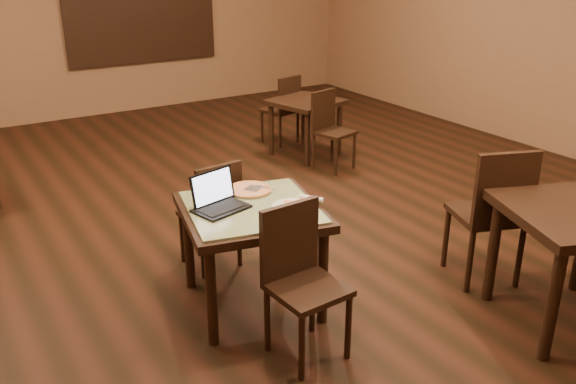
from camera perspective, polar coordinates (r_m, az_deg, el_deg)
ground at (r=5.61m, az=-0.05°, el=-3.38°), size 10.00×10.00×0.00m
wall_back at (r=9.72m, az=-16.53°, el=15.80°), size 8.00×0.02×3.00m
mural at (r=9.83m, az=-13.59°, el=16.43°), size 2.34×0.05×1.64m
tiled_table at (r=4.18m, az=-3.44°, el=-2.63°), size 1.10×1.10×0.76m
chair_main_near at (r=3.76m, az=1.09°, el=-7.54°), size 0.45×0.45×0.97m
chair_main_far at (r=4.76m, az=-6.94°, el=-1.63°), size 0.42×0.42×0.90m
laptop at (r=4.12m, az=-6.64°, el=-0.62°), size 0.40×0.35×0.24m
plate at (r=4.10m, az=0.43°, el=-1.42°), size 0.28×0.28×0.02m
pizza_slice at (r=4.09m, az=0.43°, el=-1.23°), size 0.22×0.22×0.02m
pizza_pan at (r=4.39m, az=-3.62°, el=0.09°), size 0.33×0.33×0.01m
pizza_whole at (r=4.38m, az=-3.62°, el=0.25°), size 0.32×0.32×0.02m
spatula at (r=4.37m, az=-3.27°, el=0.34°), size 0.22×0.27×0.01m
napkin_roll at (r=4.22m, az=2.20°, el=-0.60°), size 0.12×0.16×0.04m
other_table_a at (r=7.43m, az=1.65°, el=7.73°), size 0.90×0.90×0.69m
other_table_a_chair_near at (r=7.02m, az=3.89°, el=6.25°), size 0.47×0.47×0.89m
other_table_a_chair_far at (r=7.88m, az=-0.36°, el=8.05°), size 0.47×0.47×0.89m
other_table_c_chair_far at (r=4.72m, az=18.70°, el=-1.51°), size 0.61×0.61×1.09m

